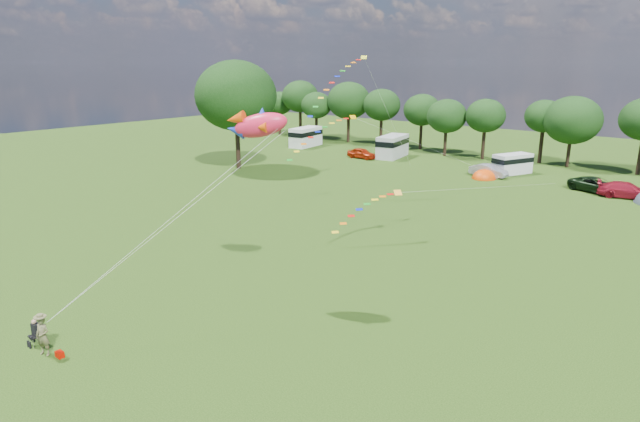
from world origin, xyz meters
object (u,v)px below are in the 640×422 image
Objects in this scene: car_b at (489,171)px; kite_flyer at (43,336)px; car_c at (627,190)px; fish_kite at (256,125)px; big_tree at (236,96)px; car_d at (596,185)px; campervan_c at (512,163)px; campervan_b at (392,146)px; tent_orange at (484,178)px; camp_chair at (36,329)px; campervan_a at (306,136)px; car_a at (362,153)px.

kite_flyer is at bearing -176.91° from car_b.
fish_kite reaches higher than car_c.
big_tree is 41.69m from car_d.
kite_flyer is at bearing -158.16° from campervan_c.
car_d is at bearing -110.38° from campervan_b.
tent_orange is (26.46, 13.85, -9.00)m from big_tree.
big_tree is at bearing 129.85° from car_d.
campervan_c reaches higher than tent_orange.
campervan_c is at bearing 83.25° from camp_chair.
car_c reaches higher than tent_orange.
campervan_c is 44.83m from fish_kite.
tent_orange is (-11.61, -1.01, -0.73)m from car_d.
campervan_b reaches higher than campervan_a.
campervan_b is 17.36m from campervan_c.
campervan_c is 4.03× the size of camp_chair.
campervan_b is 1.26× the size of campervan_c.
campervan_b is (10.52, 19.42, -7.37)m from big_tree.
campervan_c reaches higher than car_b.
campervan_c is at bearing 87.79° from car_d.
campervan_b is 3.53× the size of kite_flyer.
big_tree is at bearing -152.36° from tent_orange.
tent_orange is at bearing -108.00° from campervan_a.
car_a is 0.85× the size of car_c.
campervan_c is 2.81× the size of kite_flyer.
fish_kite is at bearing 62.89° from camp_chair.
car_b is at bearing 106.82° from car_d.
kite_flyer is at bearing -174.56° from campervan_b.
car_b is at bearing 73.82° from car_c.
campervan_b is at bearing 84.56° from fish_kite.
kite_flyer is 14.23m from fish_kite.
campervan_c is at bearing 58.80° from car_c.
tent_orange is at bearing 27.64° from big_tree.
campervan_b is at bearing 68.15° from car_c.
car_a is 55.14m from kite_flyer.
campervan_c is at bearing -99.33° from campervan_a.
big_tree is 44.73m from camp_chair.
campervan_a is 3.42× the size of kite_flyer.
car_c is at bearing -104.68° from campervan_a.
tent_orange is 2.25× the size of camp_chair.
car_c reaches higher than car_a.
car_b is 14.65m from car_c.
car_b is (18.60, -0.63, -0.01)m from car_a.
camp_chair is (-0.79, -50.94, 0.06)m from car_b.
campervan_b is 5.05× the size of camp_chair.
car_b is at bearing 66.07° from kite_flyer.
camp_chair is (17.81, -51.57, 0.06)m from car_a.
campervan_a reaches higher than kite_flyer.
campervan_b is (-27.55, 4.56, 0.89)m from car_d.
car_b is 3.12× the size of camp_chair.
campervan_c is 54.50m from camp_chair.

